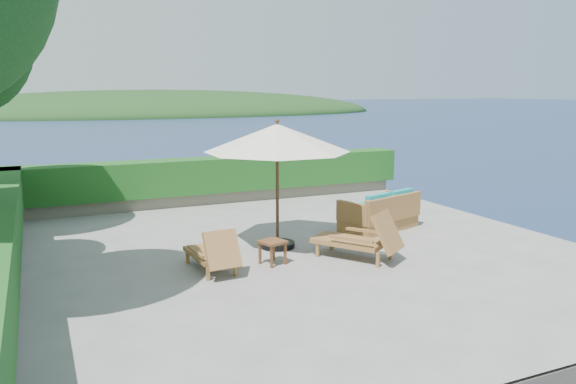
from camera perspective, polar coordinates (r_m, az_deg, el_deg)
name	(u,v)px	position (r m, az deg, el deg)	size (l,w,h in m)	color
ground	(291,250)	(11.95, 0.28, -5.93)	(12.00, 12.00, 0.00)	gray
foundation	(291,319)	(12.48, 0.27, -12.78)	(12.00, 12.00, 3.00)	#585146
ocean	(291,381)	(13.11, 0.26, -18.62)	(600.00, 600.00, 0.00)	#152442
offshore_island	(156,114)	(153.47, -13.31, 7.74)	(126.00, 57.60, 12.60)	black
planter_wall_far	(213,197)	(17.02, -7.62, -0.47)	(12.00, 0.60, 0.36)	gray
hedge_far	(213,175)	(16.91, -7.67, 1.76)	(12.40, 0.90, 1.00)	#124113
patio_umbrella	(277,139)	(11.74, -1.11, 5.38)	(4.03, 4.03, 2.76)	black
lounge_left	(213,253)	(10.58, -7.63, -6.13)	(0.75, 1.56, 0.88)	olive
lounge_right	(361,239)	(11.32, 7.46, -4.72)	(1.59, 1.87, 1.02)	olive
side_table	(273,245)	(10.92, -1.58, -5.39)	(0.56, 0.56, 0.47)	brown
wicker_loveseat	(381,214)	(13.78, 9.39, -2.26)	(2.17, 1.53, 0.96)	olive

